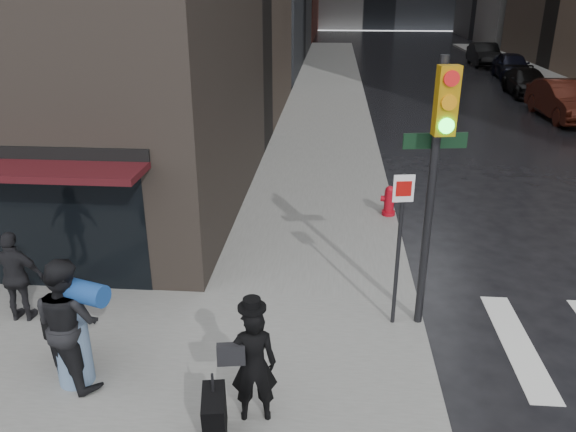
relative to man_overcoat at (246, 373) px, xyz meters
The scene contains 12 objects.
ground 1.74m from the man_overcoat, 61.99° to the left, with size 140.00×140.00×0.00m, color black.
sidewalk_left 28.32m from the man_overcoat, 88.60° to the left, with size 4.00×50.00×0.15m, color slate.
sidewalk_right 31.67m from the man_overcoat, 63.37° to the left, with size 3.00×50.00×0.15m, color slate.
man_overcoat is the anchor object (origin of this frame).
man_jeans 2.69m from the man_overcoat, 166.18° to the left, with size 1.33×1.23×1.98m.
man_greycoat 4.75m from the man_overcoat, 152.98° to the left, with size 0.96×0.41×1.63m.
traffic_light 4.17m from the man_overcoat, 44.53° to the left, with size 1.11×0.57×4.46m.
fire_hydrant 7.91m from the man_overcoat, 71.63° to the left, with size 0.44×0.34×0.77m.
parked_car_2 22.79m from the man_overcoat, 60.62° to the left, with size 1.77×5.09×1.68m, color #3F150C.
parked_car_3 28.26m from the man_overcoat, 66.20° to the left, with size 1.91×4.70×1.36m, color black.
parked_car_4 34.13m from the man_overcoat, 68.93° to the left, with size 1.88×4.68×1.59m, color black.
parked_car_5 39.69m from the man_overcoat, 72.44° to the left, with size 1.71×4.91×1.62m, color black.
Camera 1 is at (0.32, -7.11, 5.53)m, focal length 35.00 mm.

